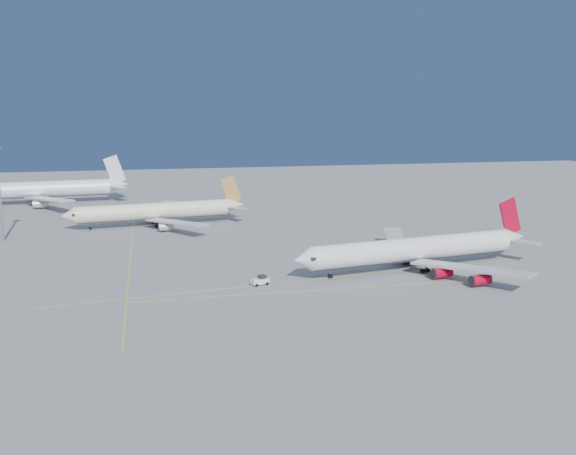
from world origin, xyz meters
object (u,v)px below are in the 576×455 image
object	(u,v)px
airliner_virgin	(418,249)
airliner_third	(40,190)
pushback_tug	(260,280)
airliner_etihad	(157,211)

from	to	relation	value
airliner_virgin	airliner_third	world-z (taller)	airliner_third
pushback_tug	airliner_etihad	bearing A→B (deg)	86.81
airliner_virgin	airliner_third	xyz separation A→B (m)	(-103.11, 125.63, 0.85)
airliner_etihad	airliner_third	world-z (taller)	airliner_third
airliner_virgin	airliner_etihad	size ratio (longest dim) A/B	1.08
airliner_etihad	pushback_tug	size ratio (longest dim) A/B	14.23
airliner_third	pushback_tug	size ratio (longest dim) A/B	16.70
airliner_etihad	pushback_tug	bearing A→B (deg)	-82.99
airliner_etihad	pushback_tug	world-z (taller)	airliner_etihad
airliner_etihad	airliner_third	distance (m)	71.32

